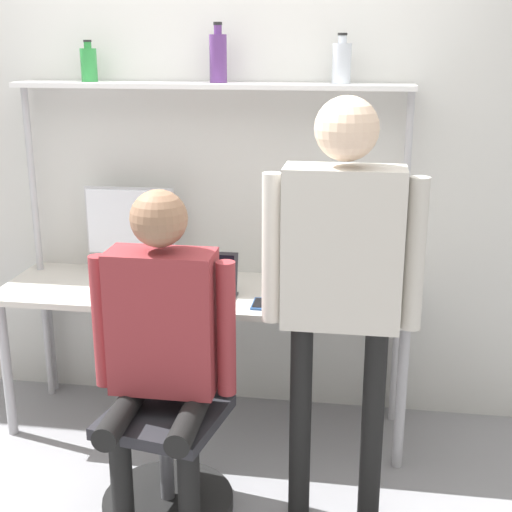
{
  "coord_description": "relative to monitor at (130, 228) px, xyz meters",
  "views": [
    {
      "loc": [
        0.76,
        -2.94,
        1.94
      ],
      "look_at": [
        0.34,
        -0.2,
        1.1
      ],
      "focal_mm": 50.0,
      "sensor_mm": 36.0,
      "label": 1
    }
  ],
  "objects": [
    {
      "name": "monitor",
      "position": [
        0.0,
        0.0,
        0.0
      ],
      "size": [
        0.47,
        0.19,
        0.47
      ],
      "color": "#B7B7BC",
      "rests_on": "desk"
    },
    {
      "name": "bottle_green",
      "position": [
        -0.18,
        0.03,
        0.82
      ],
      "size": [
        0.08,
        0.08,
        0.2
      ],
      "color": "#2D8C3F",
      "rests_on": "shelf_unit"
    },
    {
      "name": "person_seated",
      "position": [
        0.41,
        -0.89,
        -0.18
      ],
      "size": [
        0.59,
        0.47,
        1.4
      ],
      "color": "black",
      "rests_on": "ground_plane"
    },
    {
      "name": "wall_back",
      "position": [
        0.43,
        0.18,
        0.34
      ],
      "size": [
        8.0,
        0.06,
        2.7
      ],
      "color": "silver",
      "rests_on": "ground_plane"
    },
    {
      "name": "office_chair",
      "position": [
        0.42,
        -0.85,
        -0.73
      ],
      "size": [
        0.56,
        0.56,
        0.92
      ],
      "color": "black",
      "rests_on": "ground_plane"
    },
    {
      "name": "bottle_purple",
      "position": [
        0.47,
        0.03,
        0.85
      ],
      "size": [
        0.08,
        0.08,
        0.28
      ],
      "color": "#593372",
      "rests_on": "shelf_unit"
    },
    {
      "name": "bottle_clear",
      "position": [
        1.06,
        0.03,
        0.83
      ],
      "size": [
        0.09,
        0.09,
        0.23
      ],
      "color": "silver",
      "rests_on": "shelf_unit"
    },
    {
      "name": "cell_phone",
      "position": [
        0.73,
        -0.33,
        -0.26
      ],
      "size": [
        0.07,
        0.15,
        0.01
      ],
      "color": "#264C8C",
      "rests_on": "desk"
    },
    {
      "name": "person_standing",
      "position": [
        1.12,
        -0.82,
        0.12
      ],
      "size": [
        0.62,
        0.24,
        1.75
      ],
      "color": "black",
      "rests_on": "ground_plane"
    },
    {
      "name": "laptop",
      "position": [
        0.45,
        -0.26,
        -0.2
      ],
      "size": [
        0.31,
        0.21,
        0.21
      ],
      "color": "#333338",
      "rests_on": "desk"
    },
    {
      "name": "desk",
      "position": [
        0.43,
        -0.16,
        -0.34
      ],
      "size": [
        2.06,
        0.62,
        0.75
      ],
      "color": "beige",
      "rests_on": "ground_plane"
    },
    {
      "name": "shelf_unit",
      "position": [
        0.43,
        0.03,
        0.47
      ],
      "size": [
        1.96,
        0.22,
        1.74
      ],
      "color": "white",
      "rests_on": "ground_plane"
    },
    {
      "name": "ground_plane",
      "position": [
        0.43,
        -0.49,
        -1.01
      ],
      "size": [
        12.0,
        12.0,
        0.0
      ],
      "primitive_type": "plane",
      "color": "gray"
    }
  ]
}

